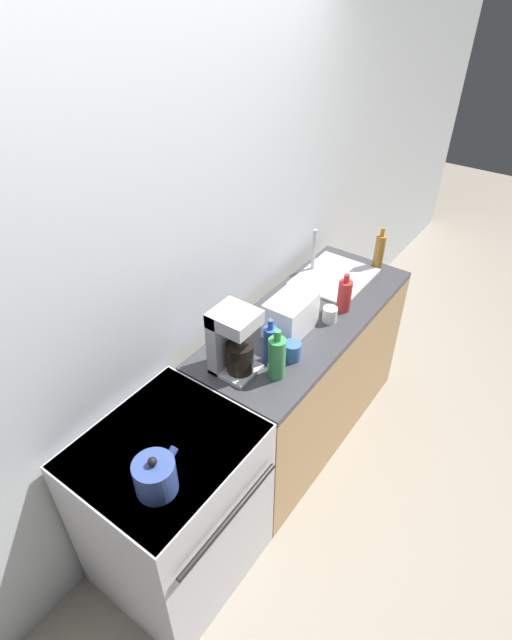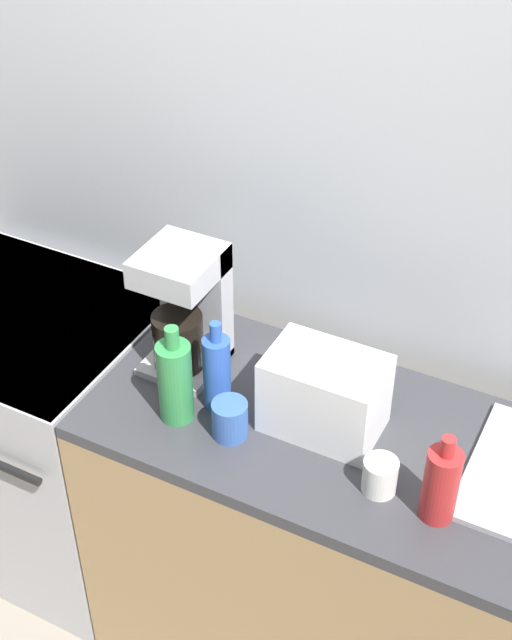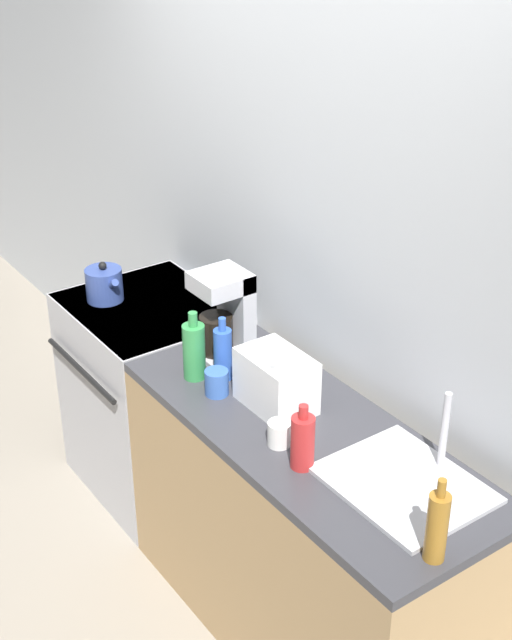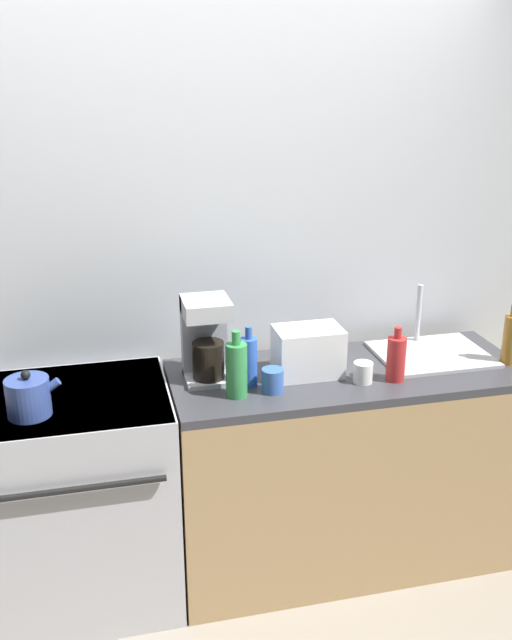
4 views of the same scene
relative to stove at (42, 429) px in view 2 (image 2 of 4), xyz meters
The scene contains 10 objects.
wall_back 1.08m from the stove, 32.38° to the left, with size 8.00×0.05×2.60m.
stove is the anchor object (origin of this frame).
counter_block 1.12m from the stove, ahead, with size 1.49×0.59×0.93m.
toaster 1.09m from the stove, ahead, with size 0.27×0.18×0.20m.
coffee_maker 0.82m from the stove, ahead, with size 0.18×0.20×0.34m.
bottle_red 1.39m from the stove, ahead, with size 0.08×0.08×0.23m.
bottle_blue 0.88m from the stove, ahead, with size 0.07×0.07×0.25m.
bottle_green 0.85m from the stove, 13.37° to the right, with size 0.08×0.08×0.27m.
cup_blue 0.92m from the stove, 10.64° to the right, with size 0.09×0.09×0.10m.
cup_white 1.24m from the stove, ahead, with size 0.08×0.08×0.09m.
Camera 2 is at (0.92, -1.15, 2.43)m, focal length 50.00 mm.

